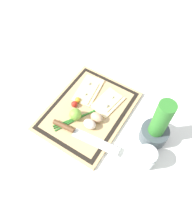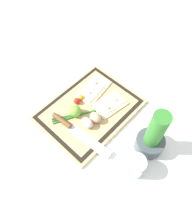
{
  "view_description": "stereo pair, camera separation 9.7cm",
  "coord_description": "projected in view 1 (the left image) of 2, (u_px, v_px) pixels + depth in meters",
  "views": [
    {
      "loc": [
        0.43,
        0.32,
        0.86
      ],
      "look_at": [
        0.0,
        0.04,
        0.03
      ],
      "focal_mm": 35.0,
      "sensor_mm": 36.0,
      "label": 1
    },
    {
      "loc": [
        0.37,
        0.39,
        0.86
      ],
      "look_at": [
        0.0,
        0.04,
        0.03
      ],
      "focal_mm": 35.0,
      "sensor_mm": 36.0,
      "label": 2
    }
  ],
  "objects": [
    {
      "name": "knife",
      "position": [
        74.0,
        131.0,
        0.93
      ],
      "size": [
        0.06,
        0.31,
        0.02
      ],
      "color": "silver",
      "rests_on": "cutting_board"
    },
    {
      "name": "scallion_bunch",
      "position": [
        88.0,
        113.0,
        0.98
      ],
      "size": [
        0.3,
        0.19,
        0.01
      ],
      "color": "#2D7528",
      "rests_on": "cutting_board"
    },
    {
      "name": "sauce_jar",
      "position": [
        145.0,
        158.0,
        0.85
      ],
      "size": [
        0.08,
        0.08,
        0.09
      ],
      "color": "silver",
      "rests_on": "ground_plane"
    },
    {
      "name": "pizza_slice_near",
      "position": [
        88.0,
        90.0,
        1.05
      ],
      "size": [
        0.19,
        0.12,
        0.02
      ],
      "color": "beige",
      "rests_on": "cutting_board"
    },
    {
      "name": "egg_brown",
      "position": [
        97.0,
        117.0,
        0.95
      ],
      "size": [
        0.04,
        0.06,
        0.04
      ],
      "primitive_type": "ellipsoid",
      "color": "tan",
      "rests_on": "cutting_board"
    },
    {
      "name": "ground_plane",
      "position": [
        88.0,
        112.0,
        1.01
      ],
      "size": [
        6.0,
        6.0,
        0.0
      ],
      "primitive_type": "plane",
      "color": "white"
    },
    {
      "name": "pizza_slice_far",
      "position": [
        108.0,
        102.0,
        1.01
      ],
      "size": [
        0.16,
        0.12,
        0.02
      ],
      "color": "beige",
      "rests_on": "cutting_board"
    },
    {
      "name": "herb_pot",
      "position": [
        157.0,
        128.0,
        0.87
      ],
      "size": [
        0.12,
        0.12,
        0.25
      ],
      "color": "#3D474C",
      "rests_on": "ground_plane"
    },
    {
      "name": "cherry_tomato_red",
      "position": [
        74.0,
        104.0,
        1.0
      ],
      "size": [
        0.03,
        0.03,
        0.03
      ],
      "primitive_type": "sphere",
      "color": "red",
      "rests_on": "cutting_board"
    },
    {
      "name": "lime",
      "position": [
        75.0,
        114.0,
        0.95
      ],
      "size": [
        0.05,
        0.05,
        0.05
      ],
      "primitive_type": "sphere",
      "color": "#70A838",
      "rests_on": "cutting_board"
    },
    {
      "name": "cutting_board",
      "position": [
        88.0,
        111.0,
        1.0
      ],
      "size": [
        0.44,
        0.34,
        0.02
      ],
      "color": "tan",
      "rests_on": "ground_plane"
    },
    {
      "name": "cherry_tomato_yellow",
      "position": [
        78.0,
        100.0,
        1.01
      ],
      "size": [
        0.03,
        0.03,
        0.03
      ],
      "primitive_type": "sphere",
      "color": "gold",
      "rests_on": "cutting_board"
    },
    {
      "name": "egg_pink",
      "position": [
        90.0,
        124.0,
        0.93
      ],
      "size": [
        0.04,
        0.06,
        0.04
      ],
      "primitive_type": "ellipsoid",
      "color": "beige",
      "rests_on": "cutting_board"
    }
  ]
}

